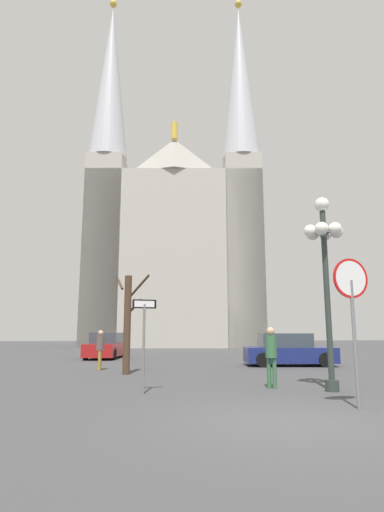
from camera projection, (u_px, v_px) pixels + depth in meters
ground_plane at (289, 422)px, 7.45m from camera, size 120.00×120.00×0.00m
cathedral at (175, 239)px, 44.79m from camera, size 18.50×13.15×37.79m
stop_sign at (352, 300)px, 9.07m from camera, size 0.87×0.23×3.18m
one_way_arrow_sign at (144, 334)px, 11.01m from camera, size 0.63×0.19×2.43m
street_lamp at (325, 253)px, 11.86m from camera, size 1.15×1.04×5.42m
bare_tree at (128, 321)px, 15.90m from camera, size 1.33×1.32×3.78m
parked_car_near_navy at (288, 351)px, 19.46m from camera, size 4.23×2.17×1.48m
parked_car_far_red at (107, 346)px, 24.80m from camera, size 2.25×4.72×1.48m
pedestrian_walking at (271, 351)px, 11.95m from camera, size 0.32×0.32×1.71m
pedestrian_standing at (100, 346)px, 17.32m from camera, size 0.32×0.32×1.62m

